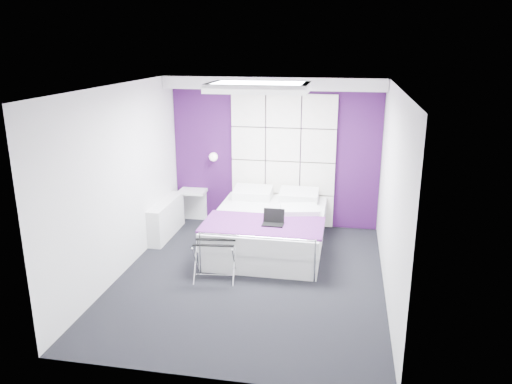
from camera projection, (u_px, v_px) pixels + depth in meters
floor at (251, 277)px, 6.90m from camera, size 4.40×4.40×0.00m
ceiling at (250, 86)px, 6.16m from camera, size 4.40×4.40×0.00m
wall_back at (275, 152)px, 8.60m from camera, size 3.60×0.00×3.60m
wall_left at (122, 181)px, 6.84m from camera, size 0.00×4.40×4.40m
wall_right at (392, 195)px, 6.22m from camera, size 0.00×4.40×4.40m
accent_wall at (275, 153)px, 8.59m from camera, size 3.58×0.02×2.58m
soffit at (273, 83)px, 8.02m from camera, size 3.58×0.50×0.20m
headboard at (283, 161)px, 8.56m from camera, size 1.80×0.08×2.30m
skylight at (259, 86)px, 6.73m from camera, size 1.36×0.86×0.12m
wall_lamp at (214, 156)px, 8.67m from camera, size 0.15×0.15×0.15m
radiator at (166, 218)px, 8.33m from camera, size 0.22×1.20×0.60m
bed at (269, 229)px, 7.82m from camera, size 1.76×2.12×0.74m
nightstand at (193, 191)px, 8.89m from camera, size 0.47×0.37×0.05m
luggage_rack at (215, 261)px, 6.79m from camera, size 0.55×0.41×0.54m
laptop at (273, 220)px, 7.21m from camera, size 0.31×0.22×0.22m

